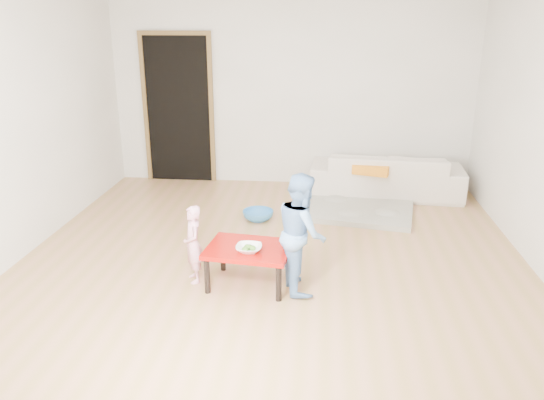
# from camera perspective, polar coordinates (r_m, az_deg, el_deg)

# --- Properties ---
(floor) EXTENTS (5.00, 5.00, 0.01)m
(floor) POSITION_cam_1_polar(r_m,az_deg,el_deg) (5.43, 0.21, -5.80)
(floor) COLOR #A57F46
(floor) RESTS_ON ground
(back_wall) EXTENTS (5.00, 0.02, 2.60)m
(back_wall) POSITION_cam_1_polar(r_m,az_deg,el_deg) (7.48, 2.07, 11.52)
(back_wall) COLOR white
(back_wall) RESTS_ON floor
(left_wall) EXTENTS (0.02, 5.00, 2.60)m
(left_wall) POSITION_cam_1_polar(r_m,az_deg,el_deg) (5.81, -25.36, 7.51)
(left_wall) COLOR white
(left_wall) RESTS_ON floor
(doorway) EXTENTS (1.02, 0.08, 2.11)m
(doorway) POSITION_cam_1_polar(r_m,az_deg,el_deg) (7.77, -9.99, 9.48)
(doorway) COLOR brown
(doorway) RESTS_ON back_wall
(sofa) EXTENTS (2.04, 0.91, 0.58)m
(sofa) POSITION_cam_1_polar(r_m,az_deg,el_deg) (7.28, 12.17, 2.77)
(sofa) COLOR beige
(sofa) RESTS_ON floor
(cushion) EXTENTS (0.54, 0.51, 0.12)m
(cushion) POSITION_cam_1_polar(r_m,az_deg,el_deg) (6.98, 10.76, 3.44)
(cushion) COLOR orange
(cushion) RESTS_ON sofa
(red_table) EXTENTS (0.80, 0.64, 0.37)m
(red_table) POSITION_cam_1_polar(r_m,az_deg,el_deg) (4.77, -2.48, -7.10)
(red_table) COLOR #9C0E08
(red_table) RESTS_ON floor
(bowl) EXTENTS (0.22, 0.22, 0.06)m
(bowl) POSITION_cam_1_polar(r_m,az_deg,el_deg) (4.59, -2.50, -5.23)
(bowl) COLOR white
(bowl) RESTS_ON red_table
(broccoli) EXTENTS (0.12, 0.12, 0.06)m
(broccoli) POSITION_cam_1_polar(r_m,az_deg,el_deg) (4.59, -2.50, -5.23)
(broccoli) COLOR #2D5919
(broccoli) RESTS_ON red_table
(child_pink) EXTENTS (0.27, 0.31, 0.72)m
(child_pink) POSITION_cam_1_polar(r_m,az_deg,el_deg) (4.81, -8.47, -4.73)
(child_pink) COLOR pink
(child_pink) RESTS_ON floor
(child_blue) EXTENTS (0.52, 0.60, 1.06)m
(child_blue) POSITION_cam_1_polar(r_m,az_deg,el_deg) (4.58, 3.19, -3.51)
(child_blue) COLOR #5E97DA
(child_blue) RESTS_ON floor
(basin) EXTENTS (0.36, 0.36, 0.11)m
(basin) POSITION_cam_1_polar(r_m,az_deg,el_deg) (6.29, -1.51, -1.65)
(basin) COLOR #3179BA
(basin) RESTS_ON floor
(blanket) EXTENTS (1.46, 1.28, 0.06)m
(blanket) POSITION_cam_1_polar(r_m,az_deg,el_deg) (6.64, 9.30, -1.00)
(blanket) COLOR #A09D8D
(blanket) RESTS_ON floor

